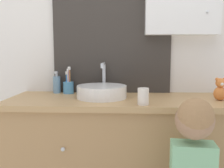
{
  "coord_description": "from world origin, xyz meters",
  "views": [
    {
      "loc": [
        0.01,
        -1.25,
        1.19
      ],
      "look_at": [
        -0.06,
        0.29,
        1.0
      ],
      "focal_mm": 40.0,
      "sensor_mm": 36.0,
      "label": 1
    }
  ],
  "objects_px": {
    "soap_dispenser": "(57,84)",
    "teddy_bear": "(220,90)",
    "sink_basin": "(102,91)",
    "toothbrush_holder": "(68,87)",
    "drinking_cup": "(143,96)"
  },
  "relations": [
    {
      "from": "soap_dispenser",
      "to": "teddy_bear",
      "type": "bearing_deg",
      "value": -12.08
    },
    {
      "from": "teddy_bear",
      "to": "soap_dispenser",
      "type": "bearing_deg",
      "value": 167.92
    },
    {
      "from": "teddy_bear",
      "to": "drinking_cup",
      "type": "relative_size",
      "value": 1.49
    },
    {
      "from": "sink_basin",
      "to": "drinking_cup",
      "type": "xyz_separation_m",
      "value": [
        0.25,
        -0.21,
        0.0
      ]
    },
    {
      "from": "toothbrush_holder",
      "to": "soap_dispenser",
      "type": "relative_size",
      "value": 1.22
    },
    {
      "from": "toothbrush_holder",
      "to": "soap_dispenser",
      "type": "xyz_separation_m",
      "value": [
        -0.09,
        0.02,
        0.01
      ]
    },
    {
      "from": "drinking_cup",
      "to": "toothbrush_holder",
      "type": "bearing_deg",
      "value": 144.09
    },
    {
      "from": "toothbrush_holder",
      "to": "teddy_bear",
      "type": "xyz_separation_m",
      "value": [
        1.0,
        -0.22,
        0.02
      ]
    },
    {
      "from": "soap_dispenser",
      "to": "sink_basin",
      "type": "bearing_deg",
      "value": -26.28
    },
    {
      "from": "sink_basin",
      "to": "teddy_bear",
      "type": "distance_m",
      "value": 0.74
    },
    {
      "from": "teddy_bear",
      "to": "drinking_cup",
      "type": "bearing_deg",
      "value": -162.53
    },
    {
      "from": "drinking_cup",
      "to": "soap_dispenser",
      "type": "bearing_deg",
      "value": 147.29
    },
    {
      "from": "soap_dispenser",
      "to": "toothbrush_holder",
      "type": "bearing_deg",
      "value": -9.8
    },
    {
      "from": "soap_dispenser",
      "to": "teddy_bear",
      "type": "xyz_separation_m",
      "value": [
        1.09,
        -0.23,
        0.0
      ]
    },
    {
      "from": "toothbrush_holder",
      "to": "teddy_bear",
      "type": "relative_size",
      "value": 1.36
    }
  ]
}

